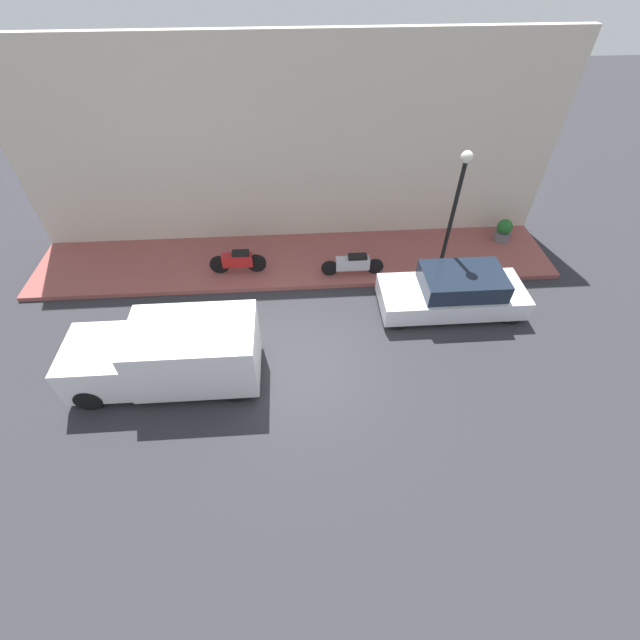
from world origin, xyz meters
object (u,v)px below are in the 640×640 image
object	(u,v)px
parked_car	(454,292)
potted_plant	(504,230)
streetlamp	(456,200)
delivery_van	(167,354)
scooter_silver	(353,264)
motorcycle_red	(238,261)

from	to	relation	value
parked_car	potted_plant	world-z (taller)	parked_car
potted_plant	streetlamp	bearing A→B (deg)	124.09
delivery_van	potted_plant	distance (m)	12.12
scooter_silver	streetlamp	distance (m)	3.67
potted_plant	delivery_van	bearing A→B (deg)	116.71
streetlamp	potted_plant	distance (m)	4.20
scooter_silver	streetlamp	size ratio (longest dim) A/B	0.49
delivery_van	scooter_silver	xyz separation A→B (m)	(3.83, -5.18, -0.35)
streetlamp	motorcycle_red	bearing A→B (deg)	84.05
motorcycle_red	scooter_silver	world-z (taller)	motorcycle_red
parked_car	streetlamp	xyz separation A→B (m)	(1.36, 0.06, 2.29)
motorcycle_red	delivery_van	bearing A→B (deg)	161.16
scooter_silver	parked_car	bearing A→B (deg)	-120.55
parked_car	scooter_silver	bearing A→B (deg)	59.45
delivery_van	scooter_silver	bearing A→B (deg)	-53.51
parked_car	motorcycle_red	xyz separation A→B (m)	(2.04, 6.60, -0.04)
parked_car	delivery_van	bearing A→B (deg)	105.00
delivery_van	streetlamp	xyz separation A→B (m)	(3.51, -7.97, 2.02)
motorcycle_red	potted_plant	bearing A→B (deg)	-82.41
parked_car	delivery_van	distance (m)	8.32
scooter_silver	motorcycle_red	bearing A→B (deg)	84.46
motorcycle_red	streetlamp	size ratio (longest dim) A/B	0.44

